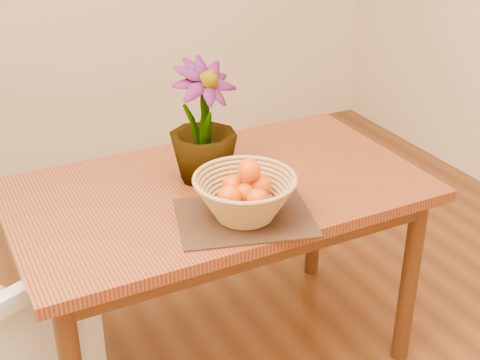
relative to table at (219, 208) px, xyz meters
name	(u,v)px	position (x,y,z in m)	size (l,w,h in m)	color
table	(219,208)	(0.00, 0.00, 0.00)	(1.40, 0.80, 0.75)	brown
placemat	(245,218)	(-0.02, -0.24, 0.09)	(0.42, 0.31, 0.01)	#3E2516
wicker_basket	(245,199)	(-0.02, -0.24, 0.16)	(0.32, 0.32, 0.13)	#B18C49
orange_pile	(246,187)	(-0.02, -0.23, 0.19)	(0.19, 0.18, 0.13)	#F25003
potted_plant	(203,123)	(-0.02, 0.07, 0.30)	(0.23, 0.23, 0.42)	#164D16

